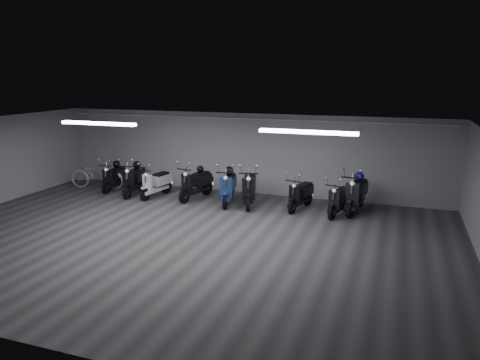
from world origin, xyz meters
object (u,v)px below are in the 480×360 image
(scooter_2, at_px, (156,179))
(scooter_4, at_px, (228,182))
(scooter_5, at_px, (249,183))
(scooter_9, at_px, (357,188))
(helmet_3, at_px, (137,165))
(bicycle, at_px, (97,171))
(helmet_0, at_px, (200,169))
(scooter_1, at_px, (134,175))
(helmet_1, at_px, (117,164))
(helmet_2, at_px, (359,176))
(helmet_4, at_px, (229,171))
(scooter_8, at_px, (340,195))
(scooter_7, at_px, (301,190))
(scooter_0, at_px, (114,173))
(scooter_3, at_px, (196,179))

(scooter_2, height_order, scooter_4, scooter_4)
(scooter_5, height_order, scooter_9, scooter_9)
(scooter_9, bearing_deg, helmet_3, -170.40)
(scooter_4, relative_size, bicycle, 0.95)
(bicycle, distance_m, helmet_0, 4.07)
(scooter_1, xyz_separation_m, scooter_5, (4.19, 0.05, 0.04))
(helmet_1, bearing_deg, scooter_5, -5.13)
(scooter_5, xyz_separation_m, helmet_0, (-1.87, 0.37, 0.25))
(helmet_2, relative_size, helmet_4, 0.97)
(scooter_8, xyz_separation_m, helmet_1, (-8.11, 0.59, 0.28))
(scooter_2, height_order, helmet_0, scooter_2)
(scooter_2, relative_size, scooter_4, 0.89)
(scooter_4, distance_m, helmet_4, 0.41)
(scooter_9, height_order, helmet_1, scooter_9)
(helmet_0, height_order, helmet_3, helmet_3)
(scooter_2, relative_size, bicycle, 0.85)
(helmet_3, bearing_deg, helmet_2, 3.24)
(scooter_1, xyz_separation_m, scooter_7, (5.83, 0.13, -0.07))
(bicycle, distance_m, helmet_2, 9.27)
(scooter_1, height_order, helmet_3, scooter_1)
(helmet_4, bearing_deg, scooter_7, -3.85)
(scooter_7, height_order, helmet_4, scooter_7)
(scooter_1, relative_size, helmet_2, 6.55)
(helmet_0, height_order, helmet_2, helmet_2)
(scooter_2, bearing_deg, helmet_3, 170.70)
(scooter_1, xyz_separation_m, helmet_2, (7.52, 0.68, 0.37))
(scooter_1, xyz_separation_m, helmet_0, (2.32, 0.42, 0.29))
(bicycle, xyz_separation_m, helmet_0, (4.06, 0.17, 0.33))
(scooter_5, bearing_deg, scooter_7, -12.51)
(scooter_0, xyz_separation_m, helmet_4, (4.45, 0.00, 0.41))
(scooter_5, xyz_separation_m, scooter_8, (2.87, -0.12, -0.11))
(scooter_8, distance_m, helmet_1, 8.13)
(scooter_4, relative_size, scooter_5, 0.97)
(helmet_2, height_order, helmet_3, helmet_2)
(scooter_1, bearing_deg, helmet_4, -3.02)
(helmet_2, bearing_deg, helmet_4, -174.50)
(helmet_1, bearing_deg, scooter_0, -86.42)
(scooter_1, distance_m, scooter_3, 2.27)
(scooter_1, distance_m, scooter_4, 3.48)
(scooter_9, bearing_deg, scooter_0, -170.75)
(scooter_0, distance_m, helmet_1, 0.37)
(scooter_2, bearing_deg, bicycle, -177.27)
(bicycle, bearing_deg, helmet_2, -96.63)
(scooter_2, distance_m, scooter_4, 2.61)
(scooter_9, distance_m, helmet_0, 5.16)
(scooter_3, relative_size, scooter_4, 0.97)
(scooter_3, distance_m, scooter_9, 5.22)
(scooter_5, height_order, helmet_2, scooter_5)
(scooter_1, relative_size, scooter_2, 1.08)
(scooter_2, relative_size, scooter_9, 0.86)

